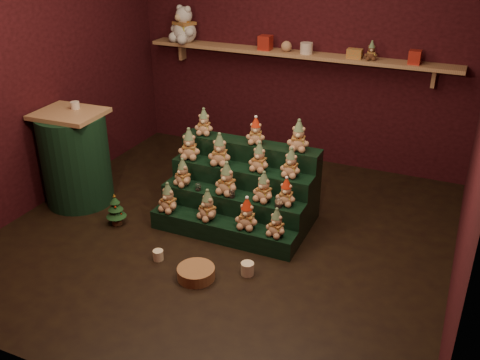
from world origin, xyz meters
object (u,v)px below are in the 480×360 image
at_px(mini_christmas_tree, 116,210).
at_px(wicker_basket, 196,273).
at_px(snow_globe_b, 232,193).
at_px(mug_left, 158,255).
at_px(side_table, 76,158).
at_px(brown_bear, 371,51).
at_px(white_bear, 184,19).
at_px(mug_right, 247,269).
at_px(snow_globe_c, 279,202).
at_px(snow_globe_a, 198,187).
at_px(riser_tier_front, 222,230).

height_order(mini_christmas_tree, wicker_basket, mini_christmas_tree).
bearing_deg(snow_globe_b, mug_left, -118.95).
xyz_separation_m(side_table, brown_bear, (2.51, 1.87, 0.93)).
relative_size(mini_christmas_tree, mug_left, 3.61).
height_order(mini_christmas_tree, brown_bear, brown_bear).
bearing_deg(white_bear, wicker_basket, -37.94).
bearing_deg(mug_right, mug_left, -171.40).
bearing_deg(snow_globe_c, mug_right, -95.14).
height_order(snow_globe_a, mug_right, snow_globe_a).
height_order(snow_globe_c, mug_right, snow_globe_c).
bearing_deg(snow_globe_b, riser_tier_front, -99.08).
relative_size(snow_globe_a, white_bear, 0.14).
height_order(mini_christmas_tree, mug_left, mini_christmas_tree).
height_order(snow_globe_b, wicker_basket, snow_globe_b).
relative_size(side_table, mini_christmas_tree, 2.97).
xyz_separation_m(snow_globe_b, wicker_basket, (0.04, -0.79, -0.35)).
height_order(riser_tier_front, mug_right, riser_tier_front).
bearing_deg(mug_right, mini_christmas_tree, 170.95).
height_order(snow_globe_a, mini_christmas_tree, snow_globe_a).
relative_size(snow_globe_a, mug_right, 0.69).
height_order(mug_right, wicker_basket, mug_right).
relative_size(wicker_basket, brown_bear, 1.61).
relative_size(snow_globe_c, wicker_basket, 0.30).
height_order(snow_globe_c, wicker_basket, snow_globe_c).
xyz_separation_m(snow_globe_c, mug_right, (-0.05, -0.57, -0.35)).
relative_size(riser_tier_front, side_table, 1.43).
height_order(snow_globe_a, snow_globe_c, snow_globe_c).
bearing_deg(snow_globe_b, wicker_basket, -87.01).
distance_m(riser_tier_front, white_bear, 2.83).
bearing_deg(snow_globe_c, mini_christmas_tree, -167.53).
xyz_separation_m(snow_globe_a, mug_left, (-0.04, -0.69, -0.35)).
relative_size(riser_tier_front, wicker_basket, 4.49).
bearing_deg(brown_bear, mug_right, -113.52).
xyz_separation_m(snow_globe_b, mug_right, (0.41, -0.57, -0.35)).
relative_size(snow_globe_b, mug_right, 0.78).
bearing_deg(mini_christmas_tree, riser_tier_front, 9.67).
xyz_separation_m(snow_globe_a, side_table, (-1.35, -0.09, 0.09)).
height_order(snow_globe_a, white_bear, white_bear).
relative_size(snow_globe_b, side_table, 0.09).
relative_size(mug_left, mug_right, 0.83).
distance_m(snow_globe_c, mini_christmas_tree, 1.59).
bearing_deg(wicker_basket, mug_left, 166.87).
bearing_deg(mug_left, snow_globe_a, 87.07).
xyz_separation_m(snow_globe_b, snow_globe_c, (0.46, 0.00, 0.00)).
bearing_deg(white_bear, snow_globe_b, -28.90).
height_order(snow_globe_b, mug_right, snow_globe_b).
bearing_deg(side_table, white_bear, 79.19).
bearing_deg(snow_globe_c, white_bear, 136.85).
distance_m(snow_globe_c, brown_bear, 2.07).
bearing_deg(snow_globe_a, snow_globe_b, 0.00).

